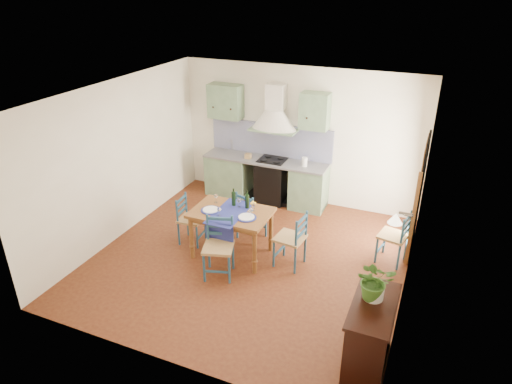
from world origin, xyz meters
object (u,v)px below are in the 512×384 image
chair_near (219,247)px  potted_plant (375,281)px  dining_table (231,217)px  sideboard (370,333)px

chair_near → potted_plant: (2.49, -0.88, 0.67)m
dining_table → potted_plant: 2.98m
dining_table → chair_near: size_ratio=1.32×
chair_near → sideboard: size_ratio=0.94×
dining_table → potted_plant: potted_plant is taller
dining_table → potted_plant: size_ratio=2.65×
dining_table → sideboard: bearing=-31.6°
sideboard → chair_near: bearing=158.4°
sideboard → dining_table: bearing=148.4°
dining_table → chair_near: (0.06, -0.59, -0.22)m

